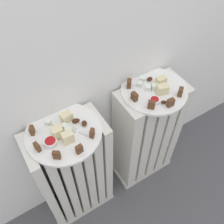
{
  "coord_description": "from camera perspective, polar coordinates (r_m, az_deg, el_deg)",
  "views": [
    {
      "loc": [
        -0.34,
        -0.27,
        1.43
      ],
      "look_at": [
        0.0,
        0.28,
        0.66
      ],
      "focal_mm": 40.05,
      "sensor_mm": 36.0,
      "label": 1
    }
  ],
  "objects": [
    {
      "name": "dark_cake_slice_left_1",
      "position": [
        0.9,
        -16.7,
        -7.67
      ],
      "size": [
        0.02,
        0.03,
        0.04
      ],
      "primitive_type": "cube",
      "rotation": [
        0.0,
        0.0,
        -1.33
      ],
      "color": "#56351E",
      "rests_on": "plate_left"
    },
    {
      "name": "medjool_date_left_1",
      "position": [
        0.94,
        -6.35,
        -2.59
      ],
      "size": [
        0.03,
        0.03,
        0.02
      ],
      "primitive_type": "ellipsoid",
      "rotation": [
        0.0,
        0.0,
        1.2
      ],
      "color": "#3D1E0F",
      "rests_on": "plate_left"
    },
    {
      "name": "turkish_delight_right_0",
      "position": [
        1.07,
        9.68,
        5.62
      ],
      "size": [
        0.03,
        0.03,
        0.02
      ],
      "primitive_type": "cube",
      "rotation": [
        0.0,
        0.0,
        1.11
      ],
      "color": "white",
      "rests_on": "plate_right"
    },
    {
      "name": "dark_cake_slice_left_3",
      "position": [
        0.87,
        -7.49,
        -8.41
      ],
      "size": [
        0.03,
        0.02,
        0.04
      ],
      "primitive_type": "cube",
      "rotation": [
        0.0,
        0.0,
        0.11
      ],
      "color": "#56351E",
      "rests_on": "plate_left"
    },
    {
      "name": "medjool_date_left_2",
      "position": [
        0.95,
        -13.08,
        -3.5
      ],
      "size": [
        0.03,
        0.03,
        0.02
      ],
      "primitive_type": "ellipsoid",
      "rotation": [
        0.0,
        0.0,
        1.89
      ],
      "color": "#3D1E0F",
      "rests_on": "plate_left"
    },
    {
      "name": "jam_bowl_right",
      "position": [
        1.02,
        9.67,
        2.58
      ],
      "size": [
        0.04,
        0.04,
        0.02
      ],
      "color": "white",
      "rests_on": "plate_right"
    },
    {
      "name": "dark_cake_slice_right_2",
      "position": [
        0.99,
        8.98,
        1.65
      ],
      "size": [
        0.03,
        0.03,
        0.04
      ],
      "primitive_type": "cube",
      "rotation": [
        0.0,
        0.0,
        -0.78
      ],
      "color": "#56351E",
      "rests_on": "plate_right"
    },
    {
      "name": "dark_cake_slice_left_4",
      "position": [
        0.9,
        -4.56,
        -4.85
      ],
      "size": [
        0.03,
        0.03,
        0.04
      ],
      "primitive_type": "cube",
      "rotation": [
        0.0,
        0.0,
        0.83
      ],
      "color": "#56351E",
      "rests_on": "plate_left"
    },
    {
      "name": "dark_cake_slice_right_3",
      "position": [
        1.01,
        13.23,
        2.09
      ],
      "size": [
        0.03,
        0.02,
        0.04
      ],
      "primitive_type": "cube",
      "rotation": [
        0.0,
        0.0,
        -0.04
      ],
      "color": "#56351E",
      "rests_on": "plate_right"
    },
    {
      "name": "fork",
      "position": [
        0.93,
        -7.34,
        -4.67
      ],
      "size": [
        0.06,
        0.09,
        0.0
      ],
      "color": "silver",
      "rests_on": "plate_left"
    },
    {
      "name": "marble_cake_slice_left_0",
      "position": [
        0.91,
        -12.32,
        -4.52
      ],
      "size": [
        0.04,
        0.04,
        0.05
      ],
      "primitive_type": "cube",
      "rotation": [
        0.0,
        0.0,
        -0.12
      ],
      "color": "beige",
      "rests_on": "plate_left"
    },
    {
      "name": "medjool_date_right_0",
      "position": [
        1.03,
        11.69,
        2.21
      ],
      "size": [
        0.03,
        0.02,
        0.02
      ],
      "primitive_type": "ellipsoid",
      "rotation": [
        0.0,
        0.0,
        2.65
      ],
      "color": "#3D1E0F",
      "rests_on": "plate_right"
    },
    {
      "name": "turkish_delight_right_1",
      "position": [
        1.07,
        8.25,
        5.48
      ],
      "size": [
        0.03,
        0.03,
        0.02
      ],
      "primitive_type": "cube",
      "rotation": [
        0.0,
        0.0,
        0.95
      ],
      "color": "white",
      "rests_on": "plate_right"
    },
    {
      "name": "turkish_delight_right_3",
      "position": [
        1.08,
        6.43,
        6.29
      ],
      "size": [
        0.03,
        0.03,
        0.02
      ],
      "primitive_type": "cube",
      "rotation": [
        0.0,
        0.0,
        0.5
      ],
      "color": "white",
      "rests_on": "plate_right"
    },
    {
      "name": "turkish_delight_left_3",
      "position": [
        0.97,
        -14.32,
        -2.32
      ],
      "size": [
        0.03,
        0.03,
        0.02
      ],
      "primitive_type": "cube",
      "rotation": [
        0.0,
        0.0,
        0.73
      ],
      "color": "white",
      "rests_on": "plate_left"
    },
    {
      "name": "medjool_date_right_1",
      "position": [
        1.11,
        8.59,
        7.45
      ],
      "size": [
        0.03,
        0.02,
        0.02
      ],
      "primitive_type": "ellipsoid",
      "rotation": [
        0.0,
        0.0,
        0.13
      ],
      "color": "#3D1E0F",
      "rests_on": "plate_right"
    },
    {
      "name": "radiator_right",
      "position": [
        1.35,
        7.68,
        -5.37
      ],
      "size": [
        0.33,
        0.18,
        0.67
      ],
      "color": "silver",
      "rests_on": "ground_plane"
    },
    {
      "name": "marble_cake_slice_left_2",
      "position": [
        0.89,
        -10.08,
        -5.71
      ],
      "size": [
        0.04,
        0.03,
        0.05
      ],
      "primitive_type": "cube",
      "rotation": [
        0.0,
        0.0,
        -0.07
      ],
      "color": "beige",
      "rests_on": "plate_left"
    },
    {
      "name": "marble_cake_slice_left_1",
      "position": [
        0.96,
        -10.38,
        -1.15
      ],
      "size": [
        0.05,
        0.04,
        0.04
      ],
      "primitive_type": "cube",
      "rotation": [
        0.0,
        0.0,
        0.19
      ],
      "color": "beige",
      "rests_on": "plate_left"
    },
    {
      "name": "marble_cake_slice_right_0",
      "position": [
        1.09,
        11.07,
        6.99
      ],
      "size": [
        0.04,
        0.03,
        0.04
      ],
      "primitive_type": "cube",
      "rotation": [
        0.0,
        0.0,
        -0.09
      ],
      "color": "beige",
      "rests_on": "plate_right"
    },
    {
      "name": "plate_right",
      "position": [
        1.09,
        9.55,
        4.95
      ],
      "size": [
        0.29,
        0.29,
        0.01
      ],
      "primitive_type": "cylinder",
      "color": "white",
      "rests_on": "radiator_right"
    },
    {
      "name": "dark_cake_slice_right_1",
      "position": [
        1.01,
        5.13,
        3.52
      ],
      "size": [
        0.02,
        0.03,
        0.04
      ],
      "primitive_type": "cube",
      "rotation": [
        0.0,
        0.0,
        -1.52
      ],
      "color": "#56351E",
      "rests_on": "plate_right"
    },
    {
      "name": "turkish_delight_left_2",
      "position": [
        0.93,
        -14.02,
        -5.4
      ],
      "size": [
        0.03,
        0.03,
        0.02
      ],
      "primitive_type": "cube",
      "rotation": [
        0.0,
        0.0,
        0.74
      ],
      "color": "white",
      "rests_on": "plate_left"
    },
    {
      "name": "jam_bowl_left",
      "position": [
        0.91,
        -13.83,
        -6.71
      ],
      "size": [
        0.05,
        0.05,
        0.02
      ],
      "color": "white",
      "rests_on": "plate_left"
    },
    {
      "name": "radiator_left",
      "position": [
        1.24,
        -8.58,
        -13.82
      ],
      "size": [
        0.33,
        0.18,
        0.67
      ],
      "color": "silver",
      "rests_on": "ground_plane"
    },
    {
      "name": "medjool_date_left_0",
      "position": [
        0.95,
        -8.26,
        -1.98
      ],
      "size": [
        0.03,
        0.03,
        0.02
      ],
      "primitive_type": "ellipsoid",
      "rotation": [
        0.0,
        0.0,
        2.84
      ],
      "color": "#3D1E0F",
      "rests_on": "plate_left"
    },
    {
      "name": "turkish_delight_left_0",
      "position": [
        0.94,
        -10.73,
        -3.3
      ],
      "size": [
        0.03,
        0.03,
        0.02
      ],
      "primitive_type": "cube",
      "rotation": [
        0.0,
        0.0,
        0.62
      ],
      "color": "white",
      "rests_on": "plate_left"
    },
    {
      "name": "dark_cake_slice_left_2",
      "position": [
        0.87,
        -12.54,
        -9.58
      ],
      "size": [
        0.03,
        0.03,
        0.04
      ],
      "primitive_type": "cube",
      "rotation": [
        0.0,
        0.0,
        -0.61
      ],
      "color": "#56351E",
      "rests_on": "plate_left"
    },
    {
      "name": "turkish_delight_left_1",
      "position": [
        0.92,
        -9.93,
        -4.24
      ],
      "size": [
        0.03,
        0.03,
        0.02
      ],
      "primitive_type": "cube",
      "rotation": [
        0.0,
        0.0,
        0.31
      ],
      "color": "white",
      "rests_on": "plate_left"
    },
    {
      "name": "dark_cake_slice_right_0",
      "position": [
        1.07,
        3.93,
        6.49
      ],
      "size": [
        0.03,
        0.03,
        0.04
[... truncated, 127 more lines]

